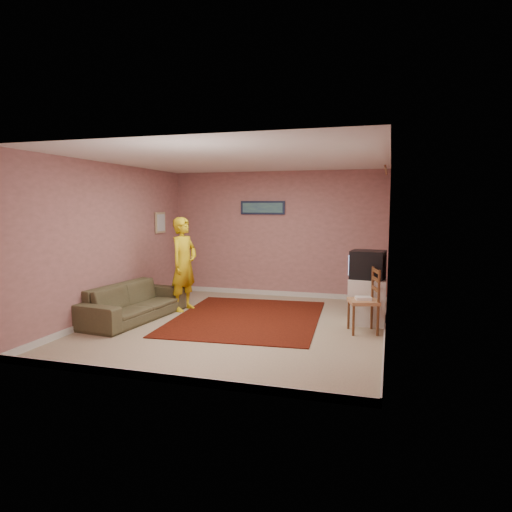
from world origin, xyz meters
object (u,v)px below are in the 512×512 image
(chair_b, at_px, (363,293))
(sofa, at_px, (133,302))
(crt_tv, at_px, (368,265))
(person, at_px, (184,264))
(tv_cabinet, at_px, (367,301))
(chair_a, at_px, (372,283))

(chair_b, relative_size, sofa, 0.26)
(crt_tv, xyz_separation_m, person, (-3.23, 0.04, -0.12))
(sofa, bearing_deg, chair_b, -79.68)
(crt_tv, xyz_separation_m, chair_b, (-0.02, -0.55, -0.37))
(tv_cabinet, bearing_deg, person, 179.19)
(sofa, distance_m, person, 1.16)
(chair_b, bearing_deg, crt_tv, 161.73)
(sofa, relative_size, person, 1.20)
(crt_tv, bearing_deg, person, -173.78)
(tv_cabinet, xyz_separation_m, crt_tv, (-0.01, 0.00, 0.59))
(chair_a, height_order, person, person)
(tv_cabinet, height_order, chair_b, chair_b)
(chair_a, bearing_deg, person, -171.57)
(chair_a, height_order, chair_b, chair_b)
(tv_cabinet, height_order, crt_tv, crt_tv)
(tv_cabinet, distance_m, chair_b, 0.59)
(chair_a, distance_m, person, 3.40)
(tv_cabinet, relative_size, sofa, 0.36)
(crt_tv, bearing_deg, sofa, -160.43)
(tv_cabinet, distance_m, crt_tv, 0.59)
(tv_cabinet, bearing_deg, crt_tv, 172.99)
(sofa, bearing_deg, crt_tv, -71.49)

